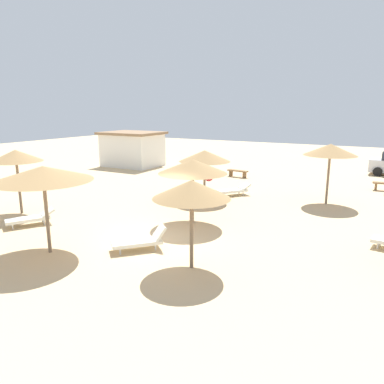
{
  "coord_description": "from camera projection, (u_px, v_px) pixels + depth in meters",
  "views": [
    {
      "loc": [
        7.54,
        -10.47,
        4.78
      ],
      "look_at": [
        0.0,
        3.0,
        1.2
      ],
      "focal_mm": 33.91,
      "sensor_mm": 36.0,
      "label": 1
    }
  ],
  "objects": [
    {
      "name": "bench_1",
      "position": [
        188.0,
        170.0,
        26.43
      ],
      "size": [
        0.55,
        1.53,
        0.49
      ],
      "color": "brown",
      "rests_on": "ground"
    },
    {
      "name": "parasol_3",
      "position": [
        16.0,
        156.0,
        16.31
      ],
      "size": [
        2.33,
        2.33,
        2.96
      ],
      "color": "#75604C",
      "rests_on": "ground"
    },
    {
      "name": "parasol_5",
      "position": [
        43.0,
        174.0,
        11.73
      ],
      "size": [
        3.19,
        3.19,
        2.96
      ],
      "color": "#75604C",
      "rests_on": "ground"
    },
    {
      "name": "lounger_3",
      "position": [
        31.0,
        218.0,
        15.11
      ],
      "size": [
        1.51,
        1.97,
        0.64
      ],
      "color": "silver",
      "rests_on": "ground"
    },
    {
      "name": "parasol_2",
      "position": [
        205.0,
        156.0,
        18.89
      ],
      "size": [
        2.69,
        2.69,
        2.65
      ],
      "color": "#75604C",
      "rests_on": "ground"
    },
    {
      "name": "parasol_4",
      "position": [
        193.0,
        166.0,
        14.9
      ],
      "size": [
        2.87,
        2.87,
        2.74
      ],
      "color": "#75604C",
      "rests_on": "ground"
    },
    {
      "name": "lounger_0",
      "position": [
        141.0,
        241.0,
        12.48
      ],
      "size": [
        1.72,
        1.79,
        0.81
      ],
      "color": "silver",
      "rests_on": "ground"
    },
    {
      "name": "lounger_2",
      "position": [
        234.0,
        190.0,
        20.29
      ],
      "size": [
        1.67,
        1.91,
        0.64
      ],
      "color": "silver",
      "rests_on": "ground"
    },
    {
      "name": "parasol_7",
      "position": [
        330.0,
        150.0,
        17.98
      ],
      "size": [
        2.6,
        2.6,
        3.06
      ],
      "color": "#75604C",
      "rests_on": "ground"
    },
    {
      "name": "beach_cabana",
      "position": [
        133.0,
        149.0,
        30.47
      ],
      "size": [
        4.78,
        3.79,
        2.85
      ],
      "color": "white",
      "rests_on": "ground"
    },
    {
      "name": "ground_plane",
      "position": [
        153.0,
        239.0,
        13.57
      ],
      "size": [
        80.0,
        80.0,
        0.0
      ],
      "primitive_type": "plane",
      "color": "#D1B284"
    },
    {
      "name": "bench_0",
      "position": [
        238.0,
        172.0,
        25.7
      ],
      "size": [
        1.54,
        0.57,
        0.49
      ],
      "color": "brown",
      "rests_on": "ground"
    },
    {
      "name": "parasol_0",
      "position": [
        192.0,
        190.0,
        10.61
      ],
      "size": [
        2.33,
        2.33,
        2.74
      ],
      "color": "#75604C",
      "rests_on": "ground"
    }
  ]
}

